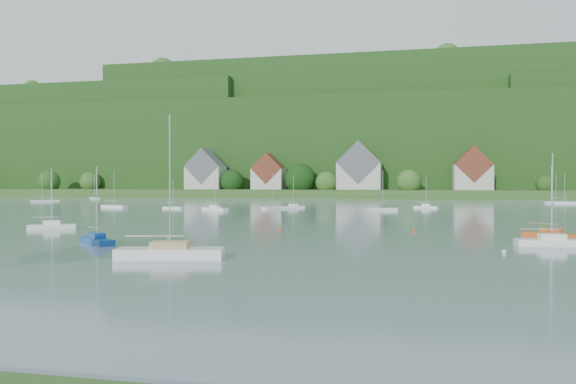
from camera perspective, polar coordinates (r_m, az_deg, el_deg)
The scene contains 16 objects.
far_shore_strip at distance 218.84m, azimuth 6.33°, elevation -0.09°, with size 600.00×60.00×3.00m, color #325821.
forested_ridge at distance 287.60m, azimuth 7.78°, elevation 4.43°, with size 620.00×181.22×69.89m.
village_building_0 at distance 218.67m, azimuth -8.52°, elevation 2.00°, with size 14.00×10.40×16.00m.
village_building_1 at distance 213.12m, azimuth -2.02°, elevation 1.83°, with size 12.00×9.36×14.00m.
village_building_2 at distance 206.45m, azimuth 7.38°, elevation 2.27°, with size 16.00×11.44×18.00m.
village_building_3 at distance 205.07m, azimuth 18.55°, elevation 2.00°, with size 13.00×10.40×15.50m.
near_sailboat_1 at distance 53.88m, azimuth -19.16°, elevation -4.64°, with size 5.00×4.48×7.10m.
near_sailboat_2 at distance 41.89m, azimuth -12.11°, elevation -6.07°, with size 8.15×3.73×10.63m.
near_sailboat_3 at distance 54.27m, azimuth 25.63°, elevation -4.61°, with size 6.24×2.21×8.26m.
near_sailboat_5 at distance 61.94m, azimuth 25.57°, elevation -3.95°, with size 5.40×4.17×7.32m.
near_sailboat_6 at distance 72.85m, azimuth -23.23°, elevation -3.21°, with size 5.49×4.04×7.37m.
mooring_buoy_1 at distance 55.26m, azimuth -12.23°, elevation -4.90°, with size 0.38×0.38×0.38m, color white.
mooring_buoy_2 at distance 64.51m, azimuth 12.92°, elevation -4.05°, with size 0.42×0.42×0.42m, color #DB4B1C.
mooring_buoy_3 at distance 65.44m, azimuth -0.85°, elevation -3.96°, with size 0.43×0.43×0.43m, color #DB4B1C.
mooring_buoy_4 at distance 47.40m, azimuth 21.46°, elevation -5.92°, with size 0.38×0.38×0.38m, color white.
far_sailboat_cluster at distance 134.29m, azimuth 8.75°, elevation -1.27°, with size 190.92×67.45×8.53m.
Camera 1 is at (21.76, -17.72, 5.65)m, focal length 34.36 mm.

